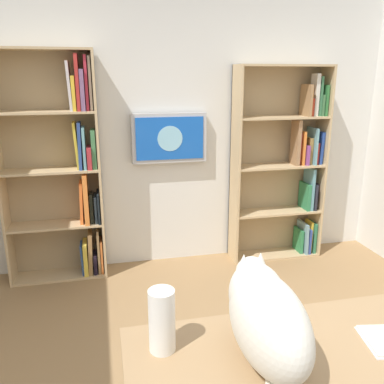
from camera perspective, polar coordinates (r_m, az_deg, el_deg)
The scene contains 7 objects.
wall_back at distance 4.01m, azimuth -3.40°, elevation 8.70°, with size 4.52×0.06×2.70m, color silver.
bookshelf_left at distance 4.28m, azimuth 13.22°, elevation 3.58°, with size 0.94×0.28×1.96m.
bookshelf_right at distance 3.86m, azimuth -17.38°, elevation 2.84°, with size 0.87×0.28×2.08m.
wall_mounted_tv at distance 3.93m, azimuth -3.19°, elevation 7.56°, with size 0.72×0.07×0.47m.
desk at distance 1.92m, azimuth 14.15°, elevation -23.94°, with size 1.40×0.63×0.76m.
cat at distance 1.70m, azimuth 10.13°, elevation -16.48°, with size 0.30×0.70×0.39m.
paper_towel_roll at distance 1.75m, azimuth -4.24°, elevation -17.52°, with size 0.11×0.11×0.27m, color white.
Camera 1 is at (0.64, 1.69, 1.86)m, focal length 38.08 mm.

